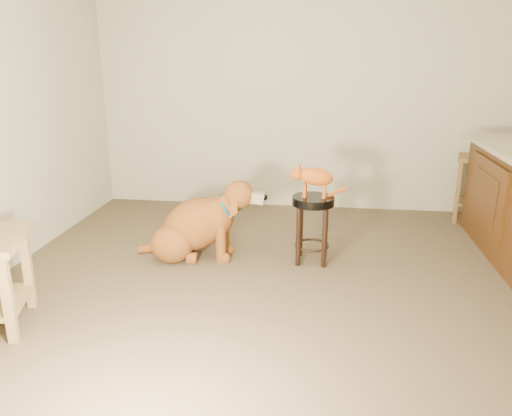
# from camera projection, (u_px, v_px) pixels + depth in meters

# --- Properties ---
(floor) EXTENTS (4.50, 4.00, 0.01)m
(floor) POSITION_uv_depth(u_px,v_px,m) (288.00, 281.00, 3.82)
(floor) COLOR brown
(floor) RESTS_ON ground
(room_shell) EXTENTS (4.54, 4.04, 2.62)m
(room_shell) POSITION_uv_depth(u_px,v_px,m) (293.00, 52.00, 3.33)
(room_shell) COLOR #B6B293
(room_shell) RESTS_ON ground
(padded_stool) EXTENTS (0.34, 0.34, 0.56)m
(padded_stool) POSITION_uv_depth(u_px,v_px,m) (313.00, 216.00, 4.08)
(padded_stool) COLOR black
(padded_stool) RESTS_ON ground
(wood_stool) EXTENTS (0.45, 0.45, 0.68)m
(wood_stool) POSITION_uv_depth(u_px,v_px,m) (474.00, 188.00, 5.11)
(wood_stool) COLOR brown
(wood_stool) RESTS_ON ground
(golden_retriever) EXTENTS (1.15, 0.57, 0.72)m
(golden_retriever) POSITION_uv_depth(u_px,v_px,m) (196.00, 226.00, 4.22)
(golden_retriever) COLOR brown
(golden_retriever) RESTS_ON ground
(tabby_kitten) EXTENTS (0.47, 0.16, 0.29)m
(tabby_kitten) POSITION_uv_depth(u_px,v_px,m) (313.00, 177.00, 3.98)
(tabby_kitten) COLOR #A04510
(tabby_kitten) RESTS_ON padded_stool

